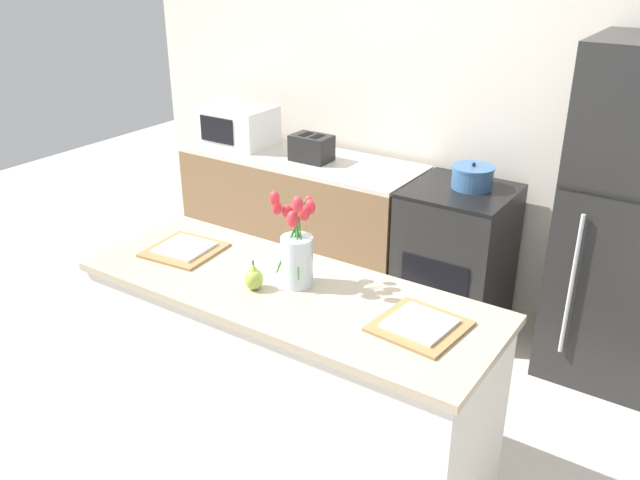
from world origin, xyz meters
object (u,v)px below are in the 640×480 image
object	(u,v)px
refrigerator	(635,220)
plate_setting_left	(184,249)
stove_range	(455,257)
pear_figurine	(254,278)
cooking_pot	(473,177)
microwave	(239,125)
toaster	(312,148)
plate_setting_right	(420,325)
flower_vase	(296,251)

from	to	relation	value
refrigerator	plate_setting_left	distance (m)	2.28
stove_range	plate_setting_left	world-z (taller)	plate_setting_left
stove_range	pear_figurine	size ratio (longest dim) A/B	6.83
refrigerator	cooking_pot	distance (m)	0.91
pear_figurine	plate_setting_left	size ratio (longest dim) A/B	0.39
pear_figurine	plate_setting_left	distance (m)	0.51
refrigerator	pear_figurine	distance (m)	2.04
pear_figurine	cooking_pot	size ratio (longest dim) A/B	0.52
plate_setting_left	microwave	xyz separation A→B (m)	(-0.99, 1.58, 0.09)
toaster	plate_setting_right	bearing A→B (deg)	-45.06
refrigerator	flower_vase	distance (m)	1.87
stove_range	refrigerator	xyz separation A→B (m)	(0.95, 0.00, 0.46)
refrigerator	pear_figurine	size ratio (longest dim) A/B	14.03
plate_setting_right	stove_range	bearing A→B (deg)	107.46
stove_range	plate_setting_left	distance (m)	1.79
cooking_pot	microwave	size ratio (longest dim) A/B	0.52
plate_setting_left	cooking_pot	size ratio (longest dim) A/B	1.35
toaster	plate_setting_left	bearing A→B (deg)	-77.35
plate_setting_right	toaster	distance (m)	2.18
pear_figurine	toaster	bearing A→B (deg)	117.01
stove_range	refrigerator	distance (m)	1.06
refrigerator	flower_vase	size ratio (longest dim) A/B	4.28
pear_figurine	microwave	size ratio (longest dim) A/B	0.27
plate_setting_left	cooking_pot	xyz separation A→B (m)	(0.74, 1.63, 0.02)
plate_setting_left	toaster	distance (m)	1.58
cooking_pot	plate_setting_right	bearing A→B (deg)	-74.37
microwave	cooking_pot	bearing A→B (deg)	1.82
stove_range	plate_setting_left	xyz separation A→B (m)	(-0.70, -1.58, 0.49)
pear_figurine	microwave	distance (m)	2.25
refrigerator	cooking_pot	xyz separation A→B (m)	(-0.91, 0.05, 0.04)
stove_range	plate_setting_right	size ratio (longest dim) A/B	2.63
stove_range	refrigerator	size ratio (longest dim) A/B	0.49
cooking_pot	microwave	world-z (taller)	microwave
stove_range	cooking_pot	xyz separation A→B (m)	(0.04, 0.05, 0.51)
refrigerator	flower_vase	xyz separation A→B (m)	(-1.03, -1.55, 0.17)
microwave	stove_range	bearing A→B (deg)	0.02
plate_setting_right	toaster	bearing A→B (deg)	134.94
flower_vase	toaster	bearing A→B (deg)	122.41
plate_setting_left	flower_vase	bearing A→B (deg)	2.24
flower_vase	plate_setting_right	xyz separation A→B (m)	(0.58, -0.02, -0.14)
pear_figurine	plate_setting_left	bearing A→B (deg)	168.03
pear_figurine	cooking_pot	bearing A→B (deg)	82.05
stove_range	refrigerator	world-z (taller)	refrigerator
flower_vase	microwave	size ratio (longest dim) A/B	0.88
plate_setting_right	microwave	distance (m)	2.70
pear_figurine	refrigerator	bearing A→B (deg)	55.60
flower_vase	pear_figurine	distance (m)	0.21
flower_vase	pear_figurine	bearing A→B (deg)	-133.96
flower_vase	plate_setting_left	distance (m)	0.63
toaster	cooking_pot	xyz separation A→B (m)	(1.08, 0.09, -0.02)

